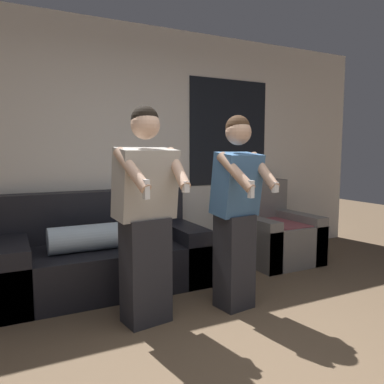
% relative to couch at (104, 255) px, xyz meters
% --- Properties ---
extents(wall_back, '(6.45, 0.07, 2.70)m').
position_rel_couch_xyz_m(wall_back, '(0.51, 0.50, 1.04)').
color(wall_back, silver).
rests_on(wall_back, ground_plane).
extents(couch, '(1.90, 0.95, 0.91)m').
position_rel_couch_xyz_m(couch, '(0.00, 0.00, 0.00)').
color(couch, black).
rests_on(couch, ground_plane).
extents(armchair, '(0.84, 0.92, 0.95)m').
position_rel_couch_xyz_m(armchair, '(2.04, -0.01, 0.00)').
color(armchair, slate).
rests_on(armchair, ground_plane).
extents(person_left, '(0.51, 0.53, 1.65)m').
position_rel_couch_xyz_m(person_left, '(0.11, -0.93, 0.52)').
color(person_left, '#28282D').
rests_on(person_left, ground_plane).
extents(person_right, '(0.43, 0.52, 1.61)m').
position_rel_couch_xyz_m(person_right, '(0.87, -1.01, 0.51)').
color(person_right, '#28282D').
rests_on(person_right, ground_plane).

